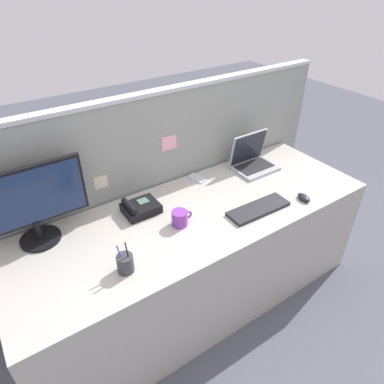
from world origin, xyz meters
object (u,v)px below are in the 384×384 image
(laptop, at_px, (252,159))
(coffee_mug, at_px, (180,218))
(pen_cup, at_px, (125,263))
(keyboard_main, at_px, (258,209))
(desktop_monitor, at_px, (29,202))
(desk_phone, at_px, (140,208))
(cell_phone_silver_slab, at_px, (197,178))
(computer_mouse_right_hand, at_px, (304,198))

(laptop, distance_m, coffee_mug, 0.83)
(pen_cup, bearing_deg, coffee_mug, 20.57)
(keyboard_main, height_order, pen_cup, pen_cup)
(laptop, bearing_deg, coffee_mug, -161.25)
(laptop, relative_size, keyboard_main, 0.76)
(keyboard_main, xyz_separation_m, coffee_mug, (-0.47, 0.15, 0.03))
(desktop_monitor, height_order, pen_cup, desktop_monitor)
(desk_phone, bearing_deg, cell_phone_silver_slab, 13.58)
(computer_mouse_right_hand, height_order, coffee_mug, coffee_mug)
(computer_mouse_right_hand, distance_m, pen_cup, 1.19)
(laptop, height_order, coffee_mug, laptop)
(laptop, bearing_deg, cell_phone_silver_slab, 168.60)
(pen_cup, distance_m, cell_phone_silver_slab, 0.92)
(desktop_monitor, height_order, desk_phone, desktop_monitor)
(desk_phone, distance_m, coffee_mug, 0.27)
(desk_phone, relative_size, computer_mouse_right_hand, 2.08)
(computer_mouse_right_hand, height_order, cell_phone_silver_slab, computer_mouse_right_hand)
(desk_phone, xyz_separation_m, pen_cup, (-0.27, -0.39, 0.02))
(computer_mouse_right_hand, bearing_deg, keyboard_main, 177.57)
(desktop_monitor, distance_m, keyboard_main, 1.28)
(desktop_monitor, relative_size, desk_phone, 2.78)
(computer_mouse_right_hand, bearing_deg, cell_phone_silver_slab, 137.28)
(keyboard_main, bearing_deg, laptop, 54.45)
(desktop_monitor, bearing_deg, pen_cup, -58.73)
(desktop_monitor, bearing_deg, cell_phone_silver_slab, 1.70)
(computer_mouse_right_hand, relative_size, cell_phone_silver_slab, 0.72)
(keyboard_main, relative_size, pen_cup, 2.19)
(desktop_monitor, xyz_separation_m, coffee_mug, (0.70, -0.32, -0.20))
(keyboard_main, bearing_deg, desktop_monitor, 159.67)
(desktop_monitor, bearing_deg, coffee_mug, -24.69)
(laptop, height_order, cell_phone_silver_slab, laptop)
(keyboard_main, distance_m, cell_phone_silver_slab, 0.51)
(pen_cup, xyz_separation_m, coffee_mug, (0.41, 0.15, -0.00))
(keyboard_main, bearing_deg, desk_phone, 149.31)
(desktop_monitor, bearing_deg, laptop, -2.09)
(laptop, bearing_deg, keyboard_main, -127.31)
(coffee_mug, bearing_deg, keyboard_main, -18.02)
(keyboard_main, relative_size, coffee_mug, 3.10)
(laptop, height_order, keyboard_main, laptop)
(coffee_mug, bearing_deg, pen_cup, -159.43)
(desk_phone, relative_size, pen_cup, 1.13)
(keyboard_main, bearing_deg, cell_phone_silver_slab, 103.56)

